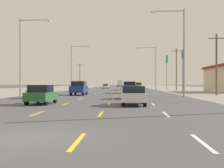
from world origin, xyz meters
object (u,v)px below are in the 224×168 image
Objects in this scene: suv_inner_right_farthest at (128,86)px; suv_inner_left_far at (79,88)px; sedan_inner_right_nearest at (133,95)px; streetlight_left_row_0 at (23,51)px; suv_far_right_distant_a at (139,85)px; sedan_inner_left_distant_b at (106,86)px; hatchback_inner_left_near at (41,94)px; pole_sign_right_row_2 at (167,63)px; suv_inner_right_farther at (130,87)px; sedan_far_left_midfar at (39,91)px; box_truck_center_turn_distant_c at (120,83)px; streetlight_left_row_1 at (73,64)px; sedan_inner_right_mid at (131,92)px; pole_sign_right_row_1 at (183,61)px; streetlight_right_row_0 at (181,46)px; streetlight_right_row_1 at (154,65)px.

suv_inner_left_far is at bearing -103.16° from suv_inner_right_farthest.
streetlight_left_row_0 reaches higher than sedan_inner_right_nearest.
sedan_inner_left_distant_b is (-10.82, 1.30, -0.27)m from suv_far_right_distant_a.
hatchback_inner_left_near is 0.41× the size of pole_sign_right_row_2.
streetlight_left_row_0 is at bearing -135.47° from suv_inner_right_farther.
box_truck_center_turn_distant_c is (6.96, 104.94, 1.08)m from sedan_far_left_midfar.
streetlight_left_row_1 reaches higher than suv_inner_right_farthest.
sedan_inner_left_distant_b is at bearing 140.23° from pole_sign_right_row_2.
sedan_inner_right_mid is at bearing -83.54° from sedan_inner_left_distant_b.
pole_sign_right_row_1 is 25.97m from streetlight_right_row_0.
suv_inner_left_far is 30.86m from suv_inner_right_farthest.
sedan_inner_right_nearest is at bearing -68.86° from suv_inner_left_far.
hatchback_inner_left_near is at bearing -105.77° from suv_inner_right_farther.
box_truck_center_turn_distant_c is (-3.25, 66.52, 0.81)m from suv_inner_right_farthest.
suv_inner_left_far is 27.85m from pole_sign_right_row_1.
sedan_inner_left_distant_b is at bearing 96.46° from sedan_inner_right_mid.
pole_sign_right_row_2 is (-0.59, 20.11, 0.96)m from pole_sign_right_row_1.
box_truck_center_turn_distant_c reaches higher than suv_inner_right_farther.
sedan_inner_left_distant_b is 30.48m from streetlight_right_row_1.
hatchback_inner_left_near is at bearing -105.97° from streetlight_right_row_1.
streetlight_left_row_0 is (-16.86, -59.29, 4.64)m from suv_far_right_distant_a.
streetlight_left_row_1 is (-13.39, 47.23, 5.52)m from sedan_inner_right_nearest.
box_truck_center_turn_distant_c is at bearing 100.92° from pole_sign_right_row_1.
sedan_far_left_midfar is 0.51× the size of pole_sign_right_row_1.
suv_inner_right_farther is 1.09× the size of sedan_inner_left_distant_b.
streetlight_right_row_1 is at bearing 64.90° from suv_inner_left_far.
sedan_inner_right_nearest and sedan_inner_right_mid have the same top height.
sedan_far_left_midfar is 0.92× the size of suv_inner_right_farthest.
streetlight_right_row_1 is at bearing -63.50° from sedan_inner_left_distant_b.
suv_far_right_distant_a is at bearing 117.81° from pole_sign_right_row_2.
sedan_inner_right_nearest is at bearing -114.28° from streetlight_right_row_0.
suv_far_right_distant_a is 1.09× the size of sedan_inner_left_distant_b.
streetlight_right_row_1 is (13.39, -26.86, 5.32)m from sedan_inner_left_distant_b.
sedan_inner_left_distant_b is (-7.41, 74.09, 0.00)m from sedan_inner_right_nearest.
suv_far_right_distant_a is at bearing 92.58° from streetlight_right_row_0.
pole_sign_right_row_1 reaches higher than suv_far_right_distant_a.
pole_sign_right_row_1 reaches higher than sedan_inner_right_mid.
suv_inner_right_farthest is at bearing -137.12° from pole_sign_right_row_2.
suv_far_right_distant_a is at bearing -80.77° from box_truck_center_turn_distant_c.
sedan_inner_left_distant_b is 24.41m from pole_sign_right_row_2.
sedan_far_left_midfar is at bearing 107.74° from hatchback_inner_left_near.
sedan_inner_right_mid is at bearing -99.02° from streetlight_right_row_1.
pole_sign_right_row_2 is at bearing 71.79° from suv_inner_right_farther.
streetlight_right_row_1 reaches higher than streetlight_left_row_0.
sedan_inner_left_distant_b is at bearing 87.23° from sedan_far_left_midfar.
suv_far_right_distant_a reaches higher than sedan_inner_left_distant_b.
streetlight_right_row_0 is at bearing -77.45° from sedan_inner_left_distant_b.
sedan_inner_right_nearest is at bearing -90.04° from suv_inner_right_farther.
pole_sign_right_row_2 reaches higher than sedan_inner_right_mid.
sedan_inner_right_mid is 12.13m from suv_inner_left_far.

